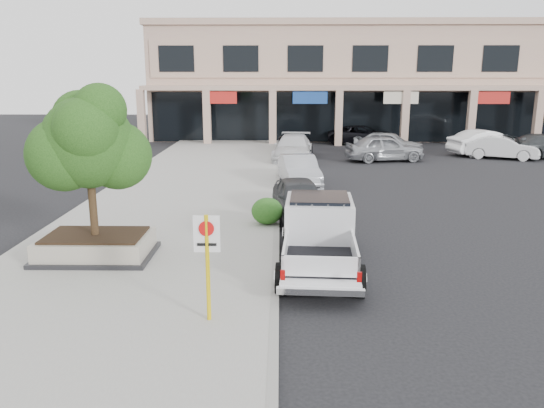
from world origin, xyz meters
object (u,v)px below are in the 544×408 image
(no_parking_sign, at_px, (207,253))
(curb_car_c, at_px, (293,148))
(pickup_truck, at_px, (319,237))
(lot_car_d, at_px, (363,135))
(lot_car_b, at_px, (487,143))
(lot_car_e, at_px, (388,143))
(curb_car_a, at_px, (299,198))
(curb_car_d, at_px, (295,144))
(lot_car_a, at_px, (384,148))
(planter_tree, at_px, (95,143))
(curb_car_b, at_px, (299,171))
(lot_car_f, at_px, (502,147))
(planter, at_px, (96,246))

(no_parking_sign, relative_size, curb_car_c, 0.42)
(pickup_truck, relative_size, lot_car_d, 1.09)
(curb_car_c, height_order, lot_car_b, lot_car_b)
(lot_car_b, distance_m, lot_car_e, 6.55)
(lot_car_d, height_order, lot_car_e, lot_car_e)
(curb_car_a, height_order, curb_car_d, curb_car_a)
(curb_car_a, distance_m, lot_car_a, 14.82)
(curb_car_a, distance_m, lot_car_b, 20.88)
(planter_tree, relative_size, lot_car_a, 0.83)
(curb_car_b, height_order, lot_car_a, lot_car_a)
(planter_tree, relative_size, lot_car_f, 0.90)
(curb_car_a, distance_m, lot_car_f, 19.95)
(no_parking_sign, relative_size, curb_car_d, 0.47)
(planter_tree, bearing_deg, curb_car_a, 39.60)
(curb_car_d, distance_m, lot_car_b, 12.84)
(lot_car_a, bearing_deg, curb_car_b, 134.78)
(planter, relative_size, curb_car_c, 0.58)
(planter_tree, bearing_deg, lot_car_a, 57.84)
(curb_car_d, height_order, lot_car_d, lot_car_d)
(lot_car_b, relative_size, lot_car_f, 1.15)
(curb_car_c, bearing_deg, no_parking_sign, -90.06)
(no_parking_sign, bearing_deg, pickup_truck, 53.87)
(pickup_truck, distance_m, lot_car_f, 24.01)
(planter, bearing_deg, lot_car_e, 59.61)
(planter_tree, xyz_separation_m, no_parking_sign, (3.61, -4.11, -1.78))
(curb_car_b, relative_size, curb_car_c, 0.81)
(curb_car_d, xyz_separation_m, lot_car_a, (5.51, -3.05, 0.15))
(planter_tree, distance_m, lot_car_d, 29.07)
(no_parking_sign, height_order, lot_car_a, no_parking_sign)
(planter, height_order, curb_car_d, curb_car_d)
(planter_tree, xyz_separation_m, pickup_truck, (6.20, -0.57, -2.50))
(lot_car_d, bearing_deg, lot_car_a, -160.15)
(pickup_truck, relative_size, curb_car_d, 1.19)
(planter, xyz_separation_m, curb_car_c, (6.05, 18.66, 0.33))
(curb_car_b, bearing_deg, no_parking_sign, -106.77)
(no_parking_sign, height_order, curb_car_c, no_parking_sign)
(pickup_truck, xyz_separation_m, lot_car_e, (6.20, 21.78, -0.12))
(planter, relative_size, pickup_truck, 0.55)
(planter, bearing_deg, lot_car_a, 57.76)
(planter, xyz_separation_m, curb_car_d, (6.25, 21.68, 0.20))
(pickup_truck, distance_m, lot_car_d, 27.65)
(no_parking_sign, height_order, curb_car_a, no_parking_sign)
(curb_car_c, bearing_deg, pickup_truck, -83.40)
(lot_car_a, height_order, lot_car_f, lot_car_a)
(planter_tree, distance_m, no_parking_sign, 5.75)
(planter_tree, height_order, lot_car_e, planter_tree)
(pickup_truck, xyz_separation_m, curb_car_d, (-0.08, 22.09, -0.24))
(curb_car_a, height_order, lot_car_b, lot_car_b)
(curb_car_c, bearing_deg, planter_tree, -101.97)
(planter, relative_size, curb_car_b, 0.72)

